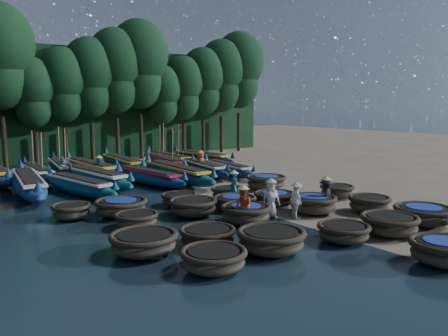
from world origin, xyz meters
TOP-DOWN VIEW (x-y plane):
  - ground at (0.00, 0.00)m, footprint 120.00×120.00m
  - foliage_wall at (0.00, 23.50)m, footprint 40.00×3.00m
  - coracle_3 at (0.19, -10.45)m, footprint 2.19×2.19m
  - coracle_5 at (-5.87, -6.60)m, footprint 2.20×2.20m
  - coracle_6 at (-3.35, -6.42)m, footprint 2.65×2.65m
  - coracle_7 at (-0.41, -7.12)m, footprint 2.32×2.32m
  - coracle_8 at (1.73, -7.62)m, footprint 2.62×2.62m
  - coracle_9 at (4.17, -7.61)m, footprint 2.80×2.80m
  - coracle_10 at (-6.91, -4.00)m, footprint 2.44×2.44m
  - coracle_11 at (-4.68, -4.53)m, footprint 2.17×2.17m
  - coracle_12 at (-1.73, -3.10)m, footprint 2.47×2.47m
  - coracle_13 at (1.87, -3.59)m, footprint 2.31×2.31m
  - coracle_14 at (4.14, -5.01)m, footprint 2.33×2.33m
  - coracle_15 at (-5.71, -0.91)m, footprint 2.06×2.06m
  - coracle_16 at (-2.81, -0.65)m, footprint 2.66×2.66m
  - coracle_17 at (-0.60, -0.89)m, footprint 2.48×2.48m
  - coracle_18 at (1.54, -1.36)m, footprint 2.10×2.10m
  - coracle_19 at (5.40, -2.10)m, footprint 2.20×2.20m
  - coracle_20 at (-7.43, 2.03)m, footprint 1.99×1.99m
  - coracle_21 at (-5.44, 1.26)m, footprint 2.66×2.66m
  - coracle_22 at (-2.32, 1.41)m, footprint 1.97×1.97m
  - coracle_23 at (0.39, 0.91)m, footprint 2.02×2.02m
  - coracle_24 at (4.08, 2.09)m, footprint 2.40×2.40m
  - long_boat_2 at (-7.66, 8.74)m, footprint 2.60×8.96m
  - long_boat_3 at (-5.38, 7.18)m, footprint 2.62×7.66m
  - long_boat_4 at (-3.91, 8.91)m, footprint 2.69×8.75m
  - long_boat_5 at (-0.93, 7.60)m, footprint 2.37×7.65m
  - long_boat_6 at (1.02, 7.30)m, footprint 1.74×8.95m
  - long_boat_7 at (3.97, 8.69)m, footprint 2.31×7.53m
  - long_boat_8 at (5.30, 7.52)m, footprint 2.24×7.25m
  - long_boat_11 at (-6.11, 13.55)m, footprint 1.45×7.68m
  - long_boat_12 at (-4.20, 14.52)m, footprint 2.41×7.94m
  - long_boat_13 at (-2.75, 12.56)m, footprint 2.05×8.84m
  - long_boat_14 at (0.13, 13.81)m, footprint 2.12×8.59m
  - long_boat_15 at (2.96, 12.50)m, footprint 2.36×7.94m
  - long_boat_16 at (4.37, 14.27)m, footprint 1.69×8.13m
  - long_boat_17 at (7.19, 13.64)m, footprint 2.14×8.03m
  - fisherman_0 at (-0.14, -2.91)m, footprint 0.95×0.76m
  - fisherman_1 at (0.14, 0.16)m, footprint 0.52×0.67m
  - fisherman_2 at (-2.12, -3.37)m, footprint 0.73×0.89m
  - fisherman_3 at (2.36, -3.90)m, footprint 1.24×1.04m
  - fisherman_4 at (0.52, -3.80)m, footprint 0.63×0.99m
  - fisherman_5 at (-2.80, 10.82)m, footprint 1.54×1.09m
  - fisherman_6 at (3.97, 8.94)m, footprint 0.84×0.57m
  - tree_5 at (-4.50, 20.00)m, footprint 3.68×3.68m
  - tree_6 at (-2.20, 20.00)m, footprint 4.09×4.09m
  - tree_7 at (0.10, 20.00)m, footprint 4.51×4.51m
  - tree_8 at (2.40, 20.00)m, footprint 4.92×4.92m
  - tree_9 at (4.70, 20.00)m, footprint 5.34×5.34m
  - tree_10 at (7.00, 20.00)m, footprint 3.68×3.68m
  - tree_11 at (9.30, 20.00)m, footprint 4.09×4.09m
  - tree_12 at (11.60, 20.00)m, footprint 4.51×4.51m
  - tree_13 at (13.90, 20.00)m, footprint 4.92×4.92m
  - tree_14 at (16.20, 20.00)m, footprint 5.34×5.34m

SIDE VIEW (x-z plane):
  - ground at x=0.00m, z-range 0.00..0.00m
  - coracle_15 at x=-5.71m, z-range 0.05..0.68m
  - coracle_22 at x=-2.32m, z-range 0.05..0.69m
  - coracle_11 at x=-4.68m, z-range 0.05..0.72m
  - coracle_7 at x=-0.41m, z-range 0.05..0.73m
  - coracle_20 at x=-7.43m, z-range 0.05..0.74m
  - coracle_17 at x=-0.60m, z-range 0.05..0.74m
  - coracle_18 at x=1.54m, z-range 0.05..0.74m
  - coracle_5 at x=-5.87m, z-range 0.05..0.75m
  - coracle_23 at x=0.39m, z-range 0.05..0.76m
  - coracle_19 at x=5.40m, z-range 0.05..0.78m
  - coracle_10 at x=-6.91m, z-range 0.05..0.82m
  - coracle_21 at x=-5.44m, z-range 0.06..0.83m
  - coracle_16 at x=-2.81m, z-range 0.06..0.84m
  - coracle_14 at x=4.14m, z-range 0.06..0.84m
  - coracle_8 at x=1.73m, z-range 0.06..0.85m
  - coracle_9 at x=4.17m, z-range 0.06..0.85m
  - coracle_6 at x=-3.35m, z-range 0.06..0.87m
  - coracle_24 at x=4.08m, z-range 0.06..0.87m
  - coracle_3 at x=0.19m, z-range 0.06..0.88m
  - coracle_12 at x=-1.73m, z-range 0.07..0.89m
  - coracle_13 at x=1.87m, z-range 0.07..0.91m
  - long_boat_8 at x=5.30m, z-range -0.15..1.13m
  - long_boat_7 at x=3.97m, z-range -0.16..1.18m
  - long_boat_11 at x=-6.11m, z-range -1.11..2.15m
  - long_boat_5 at x=-0.93m, z-range -0.16..1.20m
  - long_boat_3 at x=-5.38m, z-range -0.16..1.20m
  - long_boat_15 at x=2.96m, z-range -1.16..2.24m
  - long_boat_12 at x=-4.20m, z-range -1.16..2.24m
  - long_boat_17 at x=7.19m, z-range -0.17..1.25m
  - long_boat_16 at x=4.37m, z-range -1.18..2.28m
  - long_boat_14 at x=0.13m, z-range -0.18..1.34m
  - long_boat_4 at x=-3.91m, z-range -0.19..1.37m
  - long_boat_13 at x=-2.75m, z-range -0.19..1.37m
  - long_boat_6 at x=1.02m, z-range -0.19..1.39m
  - long_boat_2 at x=-7.66m, z-range -0.19..1.40m
  - fisherman_5 at x=-2.80m, z-range -0.06..1.74m
  - fisherman_4 at x=0.52m, z-range -0.03..1.74m
  - fisherman_3 at x=2.36m, z-range -0.06..1.80m
  - fisherman_6 at x=3.97m, z-range -0.04..1.81m
  - fisherman_2 at x=-2.12m, z-range -0.05..1.83m
  - fisherman_0 at x=-0.14m, z-range -0.04..1.84m
  - fisherman_1 at x=0.14m, z-range 0.00..1.86m
  - foliage_wall at x=0.00m, z-range 0.00..10.00m
  - tree_5 at x=-4.50m, z-range 1.63..10.31m
  - tree_10 at x=7.00m, z-range 1.63..10.31m
  - tree_6 at x=-2.20m, z-range 1.82..11.47m
  - tree_11 at x=9.30m, z-range 1.82..11.47m
  - tree_7 at x=0.10m, z-range 2.01..12.64m
  - tree_12 at x=11.60m, z-range 2.01..12.64m
  - tree_8 at x=2.40m, z-range 2.19..13.80m
  - tree_13 at x=13.90m, z-range 2.19..13.80m
  - tree_9 at x=4.70m, z-range 2.38..14.96m
  - tree_14 at x=16.20m, z-range 2.38..14.96m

